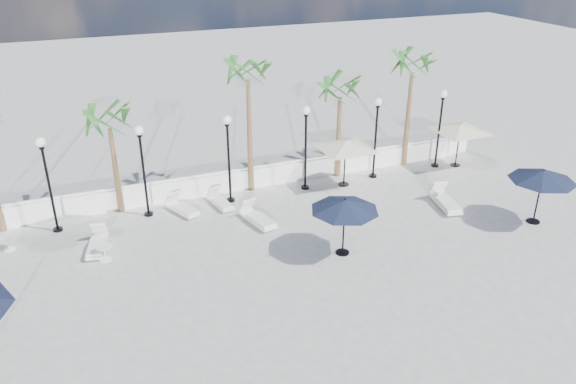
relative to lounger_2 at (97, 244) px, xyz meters
name	(u,v)px	position (x,y,z in m)	size (l,w,h in m)	color
ground	(286,281)	(5.68, -4.46, -0.23)	(100.00, 100.00, 0.00)	gray
balustrade	(224,182)	(5.68, 3.04, 0.24)	(26.00, 0.30, 1.01)	white
lamppost_1	(46,172)	(-1.32, 2.04, 2.26)	(0.36, 0.36, 3.84)	black
lamppost_2	(142,159)	(2.18, 2.04, 2.26)	(0.36, 0.36, 3.84)	black
lamppost_3	(228,147)	(5.68, 2.04, 2.26)	(0.36, 0.36, 3.84)	black
lamppost_4	(306,136)	(9.18, 2.04, 2.26)	(0.36, 0.36, 3.84)	black
lamppost_5	(376,127)	(12.68, 2.04, 2.26)	(0.36, 0.36, 3.84)	black
lamppost_6	(441,118)	(16.18, 2.04, 2.26)	(0.36, 0.36, 3.84)	black
palm_1	(109,125)	(1.18, 2.84, 3.52)	(2.60, 2.60, 4.70)	brown
palm_2	(248,77)	(6.88, 2.84, 4.89)	(2.60, 2.60, 6.10)	brown
palm_3	(340,94)	(11.18, 2.84, 3.72)	(2.60, 2.60, 4.90)	brown
palm_4	(412,70)	(14.88, 2.84, 4.50)	(2.60, 2.60, 5.70)	brown
lounger_2	(97,244)	(0.00, 0.00, 0.00)	(0.97, 1.92, 0.69)	white
lounger_3	(257,218)	(6.11, -0.27, 0.01)	(1.08, 2.02, 0.72)	white
lounger_4	(182,208)	(3.50, 1.76, -0.01)	(1.21, 1.82, 0.65)	white
lounger_5	(220,202)	(5.14, 1.76, -0.03)	(0.82, 1.69, 0.61)	white
lounger_6	(445,201)	(13.93, -1.84, 0.03)	(1.06, 2.14, 0.77)	white
side_table_0	(9,243)	(-3.00, 1.15, 0.08)	(0.52, 0.52, 0.51)	white
side_table_1	(105,251)	(0.19, -0.84, 0.11)	(0.57, 0.57, 0.56)	white
side_table_2	(438,194)	(14.03, -1.21, 0.07)	(0.51, 0.51, 0.50)	white
parasol_navy_mid	(345,205)	(8.23, -3.58, 1.71)	(2.46, 2.46, 2.21)	black
parasol_navy_right	(543,176)	(16.42, -4.30, 1.80)	(2.57, 2.57, 2.31)	black
parasol_cream_sq_a	(461,125)	(17.17, 1.74, 1.87)	(4.61, 4.61, 2.27)	black
parasol_cream_sq_b	(346,142)	(10.98, 1.74, 1.87)	(4.53, 4.53, 2.27)	black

